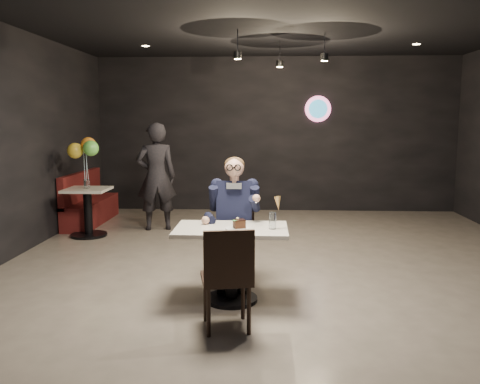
# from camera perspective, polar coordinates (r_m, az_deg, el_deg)

# --- Properties ---
(floor) EXTENTS (9.00, 9.00, 0.00)m
(floor) POSITION_cam_1_polar(r_m,az_deg,el_deg) (5.82, 4.95, -9.89)
(floor) COLOR gray
(floor) RESTS_ON ground
(wall_sign) EXTENTS (0.50, 0.06, 0.50)m
(wall_sign) POSITION_cam_1_polar(r_m,az_deg,el_deg) (10.05, 8.75, 9.21)
(wall_sign) COLOR pink
(wall_sign) RESTS_ON floor
(pendant_lights) EXTENTS (1.40, 1.20, 0.36)m
(pendant_lights) POSITION_cam_1_polar(r_m,az_deg,el_deg) (7.61, 4.64, 16.29)
(pendant_lights) COLOR black
(pendant_lights) RESTS_ON floor
(main_table) EXTENTS (1.10, 0.70, 0.75)m
(main_table) POSITION_cam_1_polar(r_m,az_deg,el_deg) (5.08, -0.98, -8.14)
(main_table) COLOR silver
(main_table) RESTS_ON floor
(chair_far) EXTENTS (0.42, 0.46, 0.92)m
(chair_far) POSITION_cam_1_polar(r_m,az_deg,el_deg) (5.59, -0.61, -5.72)
(chair_far) COLOR black
(chair_far) RESTS_ON floor
(chair_near) EXTENTS (0.50, 0.53, 0.92)m
(chair_near) POSITION_cam_1_polar(r_m,az_deg,el_deg) (4.43, -1.54, -9.46)
(chair_near) COLOR black
(chair_near) RESTS_ON floor
(seated_man) EXTENTS (0.60, 0.80, 1.44)m
(seated_man) POSITION_cam_1_polar(r_m,az_deg,el_deg) (5.53, -0.62, -3.10)
(seated_man) COLOR black
(seated_man) RESTS_ON floor
(dessert_plate) EXTENTS (0.23, 0.23, 0.01)m
(dessert_plate) POSITION_cam_1_polar(r_m,az_deg,el_deg) (4.91, -0.31, -4.11)
(dessert_plate) COLOR white
(dessert_plate) RESTS_ON main_table
(cake_slice) EXTENTS (0.13, 0.12, 0.08)m
(cake_slice) POSITION_cam_1_polar(r_m,az_deg,el_deg) (4.90, -0.07, -3.64)
(cake_slice) COLOR black
(cake_slice) RESTS_ON dessert_plate
(mint_leaf) EXTENTS (0.06, 0.04, 0.01)m
(mint_leaf) POSITION_cam_1_polar(r_m,az_deg,el_deg) (4.86, -0.55, -3.22)
(mint_leaf) COLOR green
(mint_leaf) RESTS_ON cake_slice
(sundae_glass) EXTENTS (0.07, 0.07, 0.16)m
(sundae_glass) POSITION_cam_1_polar(r_m,az_deg,el_deg) (4.92, 3.68, -3.23)
(sundae_glass) COLOR silver
(sundae_glass) RESTS_ON main_table
(wafer_cone) EXTENTS (0.08, 0.08, 0.13)m
(wafer_cone) POSITION_cam_1_polar(r_m,az_deg,el_deg) (4.90, 4.30, -1.30)
(wafer_cone) COLOR tan
(wafer_cone) RESTS_ON sundae_glass
(booth_bench) EXTENTS (0.45, 1.78, 0.89)m
(booth_bench) POSITION_cam_1_polar(r_m,az_deg,el_deg) (9.21, -16.42, -0.63)
(booth_bench) COLOR #4E1011
(booth_bench) RESTS_ON floor
(side_table) EXTENTS (0.64, 0.64, 0.80)m
(side_table) POSITION_cam_1_polar(r_m,az_deg,el_deg) (8.19, -16.70, -2.03)
(side_table) COLOR silver
(side_table) RESTS_ON floor
(balloon_vase) EXTENTS (0.09, 0.09, 0.14)m
(balloon_vase) POSITION_cam_1_polar(r_m,az_deg,el_deg) (8.13, -16.82, 0.88)
(balloon_vase) COLOR silver
(balloon_vase) RESTS_ON side_table
(balloon_bunch) EXTENTS (0.43, 0.43, 0.71)m
(balloon_bunch) POSITION_cam_1_polar(r_m,az_deg,el_deg) (8.09, -16.95, 3.95)
(balloon_bunch) COLOR yellow
(balloon_bunch) RESTS_ON balloon_vase
(passerby) EXTENTS (0.72, 0.57, 1.75)m
(passerby) POSITION_cam_1_polar(r_m,az_deg,el_deg) (8.37, -9.37, 1.71)
(passerby) COLOR black
(passerby) RESTS_ON floor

